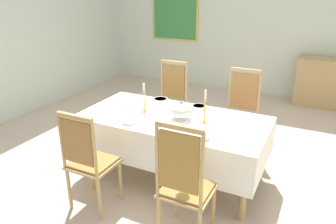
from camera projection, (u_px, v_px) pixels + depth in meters
ground at (181, 167)px, 4.16m from camera, size 6.49×7.05×0.04m
back_wall at (254, 18)px, 6.56m from camera, size 6.49×0.08×3.09m
dining_table at (173, 123)px, 3.70m from camera, size 2.10×1.02×0.76m
tablecloth at (173, 127)px, 3.72m from camera, size 2.12×1.04×0.44m
chair_south_a at (89, 159)px, 3.19m from camera, size 0.44×0.42×1.09m
chair_north_a at (170, 101)px, 4.71m from camera, size 0.44×0.42×1.16m
chair_south_b at (184, 183)px, 2.74m from camera, size 0.44×0.42×1.19m
chair_north_b at (240, 113)px, 4.28m from camera, size 0.44×0.42×1.16m
soup_tureen at (181, 111)px, 3.60m from camera, size 0.24×0.24×0.20m
candlestick_west at (144, 100)px, 3.78m from camera, size 0.07×0.07×0.35m
candlestick_east at (205, 110)px, 3.46m from camera, size 0.07×0.07×0.38m
bowl_near_left at (202, 136)px, 3.16m from camera, size 0.17×0.17×0.04m
bowl_near_right at (129, 120)px, 3.52m from camera, size 0.17×0.17×0.04m
bowl_far_left at (199, 107)px, 3.91m from camera, size 0.18×0.18×0.04m
bowl_far_right at (160, 100)px, 4.16m from camera, size 0.19×0.19×0.04m
spoon_primary at (213, 139)px, 3.15m from camera, size 0.06×0.17×0.01m
spoon_secondary at (122, 120)px, 3.59m from camera, size 0.06×0.18×0.01m
sideboard at (336, 84)px, 6.00m from camera, size 1.44×0.48×0.90m
framed_painting at (175, 5)px, 7.15m from camera, size 1.11×0.05×1.52m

